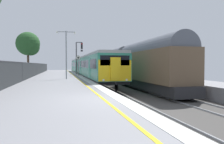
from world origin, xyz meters
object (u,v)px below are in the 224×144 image
(signal_gantry, at_px, (78,54))
(platform_lamp_mid, at_px, (66,50))
(commuter_train_at_platform, at_px, (86,66))
(background_tree_centre, at_px, (29,45))
(speed_limit_sign, at_px, (78,63))
(freight_train_adjacent_track, at_px, (114,64))

(signal_gantry, bearing_deg, platform_lamp_mid, -100.64)
(commuter_train_at_platform, bearing_deg, background_tree_centre, 136.66)
(speed_limit_sign, height_order, background_tree_centre, background_tree_centre)
(platform_lamp_mid, xyz_separation_m, background_tree_centre, (-6.69, 22.96, 2.48))
(commuter_train_at_platform, height_order, platform_lamp_mid, platform_lamp_mid)
(commuter_train_at_platform, bearing_deg, speed_limit_sign, -105.09)
(commuter_train_at_platform, height_order, background_tree_centre, background_tree_centre)
(commuter_train_at_platform, distance_m, platform_lamp_mid, 13.84)
(speed_limit_sign, relative_size, background_tree_centre, 0.34)
(commuter_train_at_platform, relative_size, speed_limit_sign, 14.72)
(platform_lamp_mid, bearing_deg, commuter_train_at_platform, 74.78)
(commuter_train_at_platform, xyz_separation_m, speed_limit_sign, (-1.85, -6.84, 0.48))
(freight_train_adjacent_track, xyz_separation_m, speed_limit_sign, (-5.85, -3.43, 0.11))
(platform_lamp_mid, bearing_deg, background_tree_centre, 106.24)
(commuter_train_at_platform, bearing_deg, signal_gantry, -127.69)
(commuter_train_at_platform, relative_size, freight_train_adjacent_track, 0.97)
(speed_limit_sign, distance_m, platform_lamp_mid, 6.76)
(signal_gantry, relative_size, background_tree_centre, 0.63)
(signal_gantry, bearing_deg, commuter_train_at_platform, 52.31)
(speed_limit_sign, xyz_separation_m, platform_lamp_mid, (-1.76, -6.41, 1.26))
(freight_train_adjacent_track, xyz_separation_m, signal_gantry, (-5.48, 1.50, 1.53))
(freight_train_adjacent_track, xyz_separation_m, background_tree_centre, (-14.30, 13.12, 3.85))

